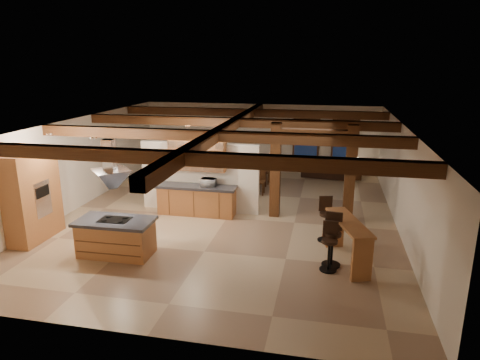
{
  "coord_description": "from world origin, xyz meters",
  "views": [
    {
      "loc": [
        2.92,
        -12.01,
        4.65
      ],
      "look_at": [
        0.3,
        0.5,
        1.09
      ],
      "focal_mm": 32.0,
      "sensor_mm": 36.0,
      "label": 1
    }
  ],
  "objects_px": {
    "dining_table": "(243,180)",
    "bar_counter": "(348,235)",
    "kitchen_island": "(116,237)",
    "sofa": "(328,170)"
  },
  "relations": [
    {
      "from": "dining_table",
      "to": "sofa",
      "type": "bearing_deg",
      "value": 47.63
    },
    {
      "from": "kitchen_island",
      "to": "bar_counter",
      "type": "bearing_deg",
      "value": 7.44
    },
    {
      "from": "dining_table",
      "to": "bar_counter",
      "type": "distance_m",
      "value": 6.74
    },
    {
      "from": "kitchen_island",
      "to": "bar_counter",
      "type": "height_order",
      "value": "bar_counter"
    },
    {
      "from": "sofa",
      "to": "bar_counter",
      "type": "bearing_deg",
      "value": 100.54
    },
    {
      "from": "kitchen_island",
      "to": "sofa",
      "type": "relative_size",
      "value": 0.89
    },
    {
      "from": "kitchen_island",
      "to": "sofa",
      "type": "xyz_separation_m",
      "value": [
        5.05,
        8.58,
        -0.16
      ]
    },
    {
      "from": "dining_table",
      "to": "bar_counter",
      "type": "height_order",
      "value": "bar_counter"
    },
    {
      "from": "bar_counter",
      "to": "sofa",
      "type": "bearing_deg",
      "value": 93.77
    },
    {
      "from": "dining_table",
      "to": "sofa",
      "type": "distance_m",
      "value": 3.85
    }
  ]
}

